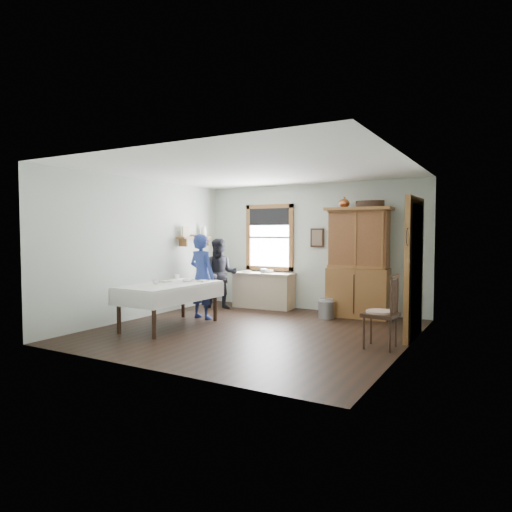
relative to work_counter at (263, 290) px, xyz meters
name	(u,v)px	position (x,y,z in m)	size (l,w,h in m)	color
room	(253,251)	(0.99, -2.17, 0.96)	(5.01, 5.01, 2.70)	black
window	(269,234)	(-0.01, 0.30, 1.24)	(1.18, 0.07, 1.48)	white
doorway	(415,264)	(3.45, -1.32, 0.77)	(0.09, 1.14, 2.22)	#403A2E
wall_shelf	(195,236)	(-1.38, -0.63, 1.18)	(0.24, 1.00, 0.44)	#945C2D
framed_picture	(317,238)	(1.14, 0.29, 1.16)	(0.30, 0.04, 0.40)	black
rug_beater	(408,229)	(3.44, -1.87, 1.33)	(0.27, 0.27, 0.01)	black
work_counter	(263,290)	(0.00, 0.00, 0.00)	(1.36, 0.52, 0.78)	tan
china_hutch	(358,262)	(2.14, -0.04, 0.69)	(1.26, 0.60, 2.15)	#945C2D
dining_table	(170,305)	(-0.45, -2.60, -0.01)	(1.00, 1.91, 0.76)	silver
spindle_chair	(380,311)	(3.15, -2.25, 0.15)	(0.49, 0.49, 1.07)	black
pail	(326,310)	(1.65, -0.47, -0.22)	(0.31, 0.31, 0.33)	gray
wicker_basket	(352,312)	(2.06, -0.17, -0.29)	(0.35, 0.25, 0.21)	#A8804C
woman_blue	(202,280)	(-0.42, -1.70, 0.37)	(0.55, 0.36, 1.52)	navy
figure_dark	(220,277)	(-0.73, -0.61, 0.32)	(0.69, 0.54, 1.42)	black
table_cup_a	(156,282)	(-0.64, -2.76, 0.42)	(0.11, 0.11, 0.09)	white
table_cup_b	(177,277)	(-0.88, -1.89, 0.42)	(0.09, 0.09, 0.09)	white
table_bowl	(187,280)	(-0.39, -2.19, 0.40)	(0.20, 0.20, 0.05)	white
counter_book	(242,272)	(-0.49, -0.09, 0.40)	(0.16, 0.22, 0.02)	brown
counter_bowl	(269,271)	(0.10, 0.05, 0.42)	(0.21, 0.21, 0.07)	white
shelf_bowl	(196,235)	(-1.38, -0.62, 1.21)	(0.22, 0.22, 0.05)	white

